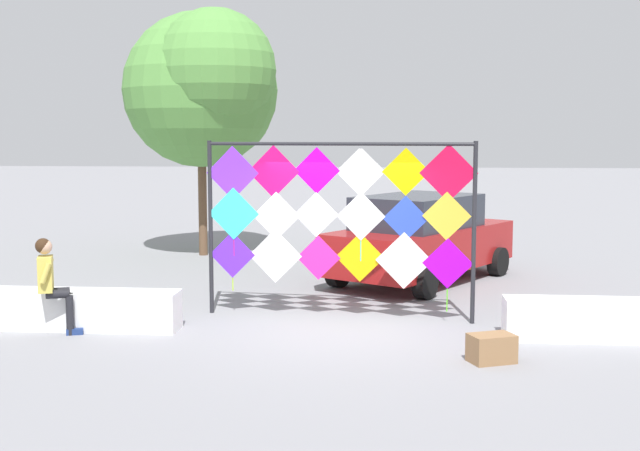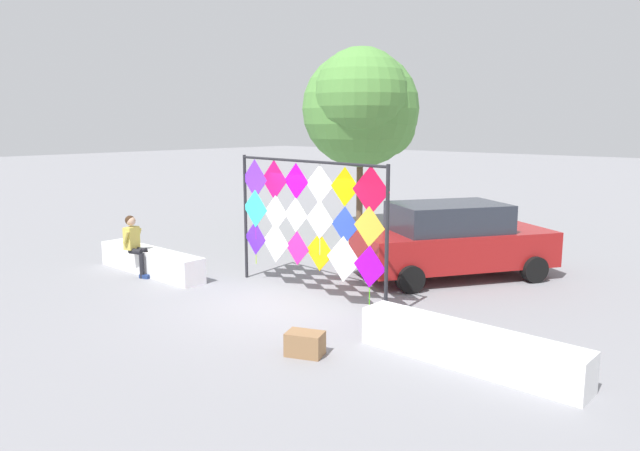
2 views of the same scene
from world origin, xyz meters
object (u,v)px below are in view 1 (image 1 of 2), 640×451
at_px(cardboard_box_large, 492,348).
at_px(tree_palm_like, 208,87).
at_px(seated_vendor, 52,278).
at_px(kite_display_rack, 338,211).
at_px(parked_car, 420,238).

relative_size(cardboard_box_large, tree_palm_like, 0.10).
height_order(cardboard_box_large, tree_palm_like, tree_palm_like).
bearing_deg(tree_palm_like, cardboard_box_large, -57.44).
height_order(seated_vendor, cardboard_box_large, seated_vendor).
bearing_deg(kite_display_rack, tree_palm_like, 118.42).
xyz_separation_m(parked_car, tree_palm_like, (-4.99, 3.18, 3.19)).
distance_m(kite_display_rack, seated_vendor, 4.44).
bearing_deg(tree_palm_like, parked_car, -32.53).
bearing_deg(tree_palm_like, seated_vendor, -93.88).
bearing_deg(tree_palm_like, kite_display_rack, -61.58).
distance_m(seated_vendor, tree_palm_like, 8.67).
bearing_deg(seated_vendor, cardboard_box_large, -8.33).
bearing_deg(kite_display_rack, cardboard_box_large, -47.79).
bearing_deg(seated_vendor, kite_display_rack, 19.65).
xyz_separation_m(seated_vendor, cardboard_box_large, (6.26, -0.92, -0.66)).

